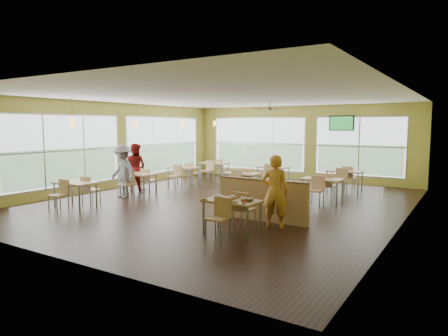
{
  "coord_description": "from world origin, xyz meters",
  "views": [
    {
      "loc": [
        6.35,
        -10.25,
        2.33
      ],
      "look_at": [
        0.63,
        -1.13,
        1.2
      ],
      "focal_mm": 32.0,
      "sensor_mm": 36.0,
      "label": 1
    }
  ],
  "objects_px": {
    "main_table": "(232,205)",
    "half_wall_divider": "(262,200)",
    "man_plaid": "(275,192)",
    "food_basket": "(248,199)"
  },
  "relations": [
    {
      "from": "half_wall_divider",
      "to": "man_plaid",
      "type": "xyz_separation_m",
      "value": [
        0.56,
        -0.48,
        0.32
      ]
    },
    {
      "from": "main_table",
      "to": "food_basket",
      "type": "relative_size",
      "value": 5.99
    },
    {
      "from": "half_wall_divider",
      "to": "food_basket",
      "type": "height_order",
      "value": "half_wall_divider"
    },
    {
      "from": "man_plaid",
      "to": "food_basket",
      "type": "distance_m",
      "value": 0.92
    },
    {
      "from": "main_table",
      "to": "man_plaid",
      "type": "xyz_separation_m",
      "value": [
        0.56,
        0.97,
        0.22
      ]
    },
    {
      "from": "main_table",
      "to": "half_wall_divider",
      "type": "xyz_separation_m",
      "value": [
        0.0,
        1.45,
        -0.11
      ]
    },
    {
      "from": "main_table",
      "to": "man_plaid",
      "type": "bearing_deg",
      "value": 59.89
    },
    {
      "from": "main_table",
      "to": "man_plaid",
      "type": "height_order",
      "value": "man_plaid"
    },
    {
      "from": "man_plaid",
      "to": "food_basket",
      "type": "xyz_separation_m",
      "value": [
        -0.21,
        -0.89,
        -0.06
      ]
    },
    {
      "from": "main_table",
      "to": "half_wall_divider",
      "type": "bearing_deg",
      "value": 90.0
    }
  ]
}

